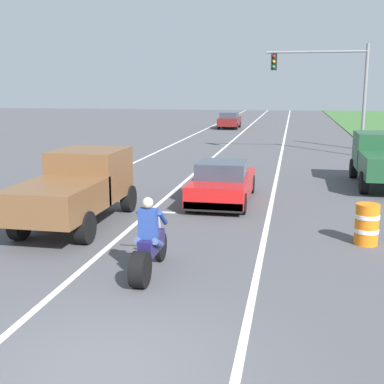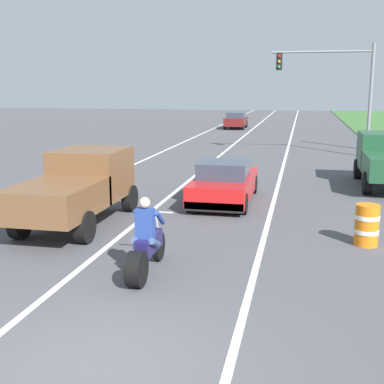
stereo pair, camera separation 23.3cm
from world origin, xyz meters
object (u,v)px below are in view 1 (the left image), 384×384
pickup_truck_left_lane_brown (78,185)px  distant_car_far_ahead (229,120)px  pickup_truck_right_shoulder_dark_green (384,158)px  traffic_light_mast_near (333,81)px  construction_barrel_nearest (367,224)px  motorcycle_with_rider (149,248)px  sports_car_red (223,183)px

pickup_truck_left_lane_brown → distant_car_far_ahead: pickup_truck_left_lane_brown is taller
pickup_truck_left_lane_brown → pickup_truck_right_shoulder_dark_green: size_ratio=1.00×
traffic_light_mast_near → distant_car_far_ahead: bearing=113.6°
traffic_light_mast_near → construction_barrel_nearest: traffic_light_mast_near is taller
pickup_truck_right_shoulder_dark_green → distant_car_far_ahead: (-9.21, 26.67, -0.33)m
pickup_truck_right_shoulder_dark_green → distant_car_far_ahead: 28.22m
pickup_truck_left_lane_brown → traffic_light_mast_near: (7.73, 16.34, 2.94)m
motorcycle_with_rider → distant_car_far_ahead: motorcycle_with_rider is taller
motorcycle_with_rider → distant_car_far_ahead: size_ratio=0.55×
sports_car_red → pickup_truck_left_lane_brown: 5.04m
sports_car_red → construction_barrel_nearest: size_ratio=4.30×
pickup_truck_right_shoulder_dark_green → distant_car_far_ahead: bearing=109.1°
pickup_truck_right_shoulder_dark_green → traffic_light_mast_near: (-1.41, 8.84, 2.94)m
traffic_light_mast_near → pickup_truck_right_shoulder_dark_green: bearing=-80.9°
motorcycle_with_rider → construction_barrel_nearest: size_ratio=2.21×
traffic_light_mast_near → construction_barrel_nearest: size_ratio=6.00×
construction_barrel_nearest → distant_car_far_ahead: size_ratio=0.25×
traffic_light_mast_near → distant_car_far_ahead: (-7.80, 17.83, -3.28)m
pickup_truck_left_lane_brown → construction_barrel_nearest: 7.58m
traffic_light_mast_near → motorcycle_with_rider: bearing=-103.5°
traffic_light_mast_near → distant_car_far_ahead: size_ratio=1.50×
pickup_truck_left_lane_brown → distant_car_far_ahead: size_ratio=1.20×
sports_car_red → pickup_truck_left_lane_brown: pickup_truck_left_lane_brown is taller
distant_car_far_ahead → traffic_light_mast_near: bearing=-66.4°
motorcycle_with_rider → pickup_truck_left_lane_brown: bearing=131.1°
motorcycle_with_rider → pickup_truck_right_shoulder_dark_green: bearing=60.5°
pickup_truck_left_lane_brown → distant_car_far_ahead: (-0.07, 34.17, -0.33)m
sports_car_red → pickup_truck_right_shoulder_dark_green: 6.87m
pickup_truck_left_lane_brown → traffic_light_mast_near: bearing=64.7°
sports_car_red → pickup_truck_left_lane_brown: (-3.50, -3.60, 0.48)m
traffic_light_mast_near → construction_barrel_nearest: 17.06m
distant_car_far_ahead → sports_car_red: bearing=-83.3°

